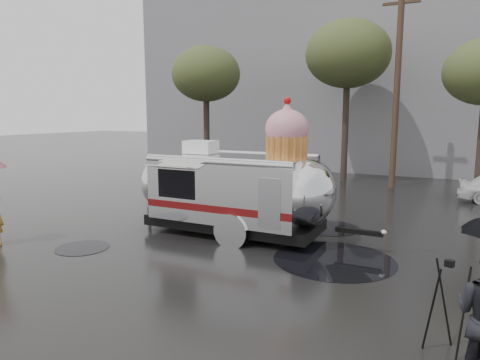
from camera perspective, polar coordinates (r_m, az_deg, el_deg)
The scene contains 9 objects.
ground at distance 9.20m, azimuth -8.21°, elevation -13.18°, with size 120.00×120.00×0.00m, color black.
puddles at distance 10.65m, azimuth 9.23°, elevation -10.07°, with size 10.43×8.37×0.01m.
grey_building at distance 32.40m, azimuth 10.56°, elevation 14.10°, with size 22.00×12.00×13.00m, color slate.
utility_pole at distance 21.17m, azimuth 20.19°, elevation 11.50°, with size 1.60×0.28×9.00m.
tree_left at distance 23.36m, azimuth -4.56°, elevation 13.83°, with size 3.64×3.64×6.95m.
tree_mid at distance 22.72m, azimuth 14.20°, elevation 15.90°, with size 4.20×4.20×8.03m.
barricade_row at distance 20.13m, azimuth -5.26°, elevation 0.47°, with size 4.30×0.80×1.00m.
airstream_trailer at distance 12.16m, azimuth -0.47°, elevation -0.87°, with size 7.34×2.78×3.95m.
tripod at distance 7.00m, azimuth 25.85°, elevation -14.11°, with size 0.58×0.54×1.40m.
Camera 1 is at (4.88, -7.00, 3.43)m, focal length 32.00 mm.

